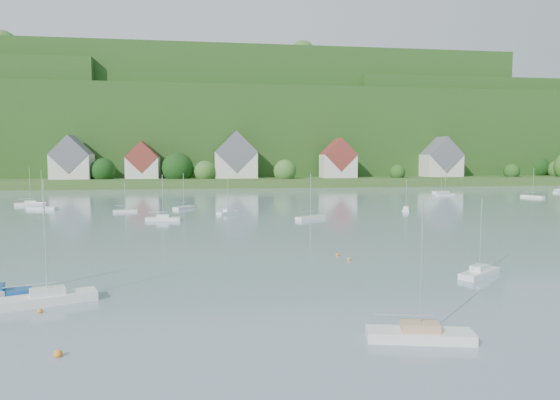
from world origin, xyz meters
name	(u,v)px	position (x,y,z in m)	size (l,w,h in m)	color
far_shore_strip	(222,180)	(0.00, 200.00, 1.50)	(600.00, 60.00, 3.00)	#325821
forested_ridge	(219,135)	(0.39, 268.57, 22.89)	(620.00, 181.22, 69.89)	#204215
village_building_0	(72,161)	(-55.00, 187.00, 9.51)	(14.00, 10.40, 16.00)	silver
village_building_1	(143,163)	(-30.00, 189.00, 8.75)	(12.00, 9.36, 14.00)	silver
village_building_2	(236,159)	(5.00, 188.00, 10.27)	(16.00, 11.44, 18.00)	silver
village_building_3	(338,161)	(45.00, 186.00, 9.43)	(13.00, 10.40, 15.50)	silver
village_building_4	(441,161)	(90.00, 190.00, 9.59)	(15.00, 10.40, 16.50)	silver
near_sailboat_0	(48,297)	(-17.15, 34.46, 0.47)	(7.03, 4.29, 9.19)	white
near_sailboat_2	(420,333)	(7.05, 23.50, 0.45)	(6.45, 3.10, 8.40)	white
near_sailboat_3	(479,272)	(19.19, 37.90, 0.41)	(5.19, 4.24, 7.14)	white
mooring_buoy_0	(58,357)	(-13.44, 24.05, 0.00)	(0.49, 0.49, 0.49)	orange
mooring_buoy_2	(337,256)	(8.72, 48.81, 0.00)	(0.39, 0.39, 0.39)	orange
mooring_buoy_3	(349,260)	(9.29, 46.34, 0.00)	(0.41, 0.41, 0.41)	orange
mooring_buoy_5	(40,313)	(-17.01, 32.31, 0.00)	(0.38, 0.38, 0.38)	orange
far_sailboat_cluster	(288,201)	(13.68, 114.80, 0.37)	(204.47, 68.77, 8.71)	white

